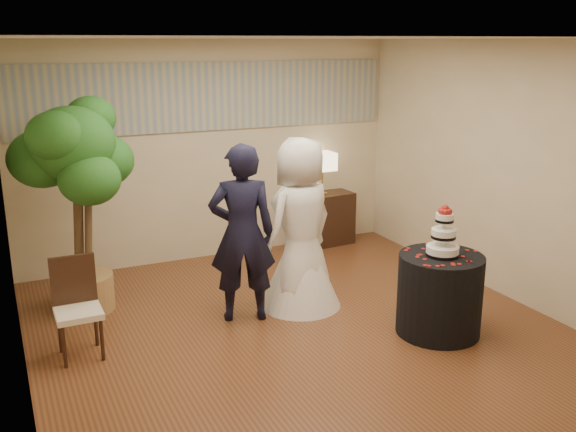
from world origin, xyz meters
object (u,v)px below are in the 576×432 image
groom (242,233)px  bride (301,224)px  console (322,219)px  ficus_tree (77,206)px  side_chair (78,310)px  wedding_cake (444,230)px  table_lamp (323,173)px  cake_table (439,294)px

groom → bride: (0.68, 0.05, 0.00)m
console → ficus_tree: 3.56m
ficus_tree → side_chair: 1.28m
wedding_cake → ficus_tree: ficus_tree is taller
bride → ficus_tree: ficus_tree is taller
groom → side_chair: 1.71m
bride → ficus_tree: 2.30m
table_lamp → console: bearing=0.0°
groom → ficus_tree: (-1.45, 0.91, 0.23)m
wedding_cake → side_chair: 3.44m
ficus_tree → side_chair: bearing=-100.1°
table_lamp → ficus_tree: (-3.35, -0.94, 0.12)m
groom → cake_table: groom is taller
console → ficus_tree: size_ratio=0.38×
console → table_lamp: 0.65m
bride → console: 2.23m
ficus_tree → side_chair: ficus_tree is taller
ficus_tree → side_chair: (-0.19, -1.06, -0.68)m
wedding_cake → ficus_tree: 3.67m
console → ficus_tree: (-3.35, -0.94, 0.78)m
cake_table → console: size_ratio=0.93×
groom → console: groom is taller
bride → side_chair: (-2.32, -0.21, -0.46)m
bride → cake_table: size_ratio=2.25×
bride → ficus_tree: bearing=-42.1°
bride → table_lamp: 2.17m
groom → table_lamp: 2.65m
side_chair → console: bearing=29.2°
groom → wedding_cake: 1.97m
groom → table_lamp: groom is taller
groom → side_chair: (-1.64, -0.16, -0.46)m
wedding_cake → console: bearing=84.3°
groom → wedding_cake: size_ratio=3.65×
bride → console: (1.22, 1.79, -0.55)m
cake_table → ficus_tree: ficus_tree is taller
cake_table → table_lamp: 3.05m
wedding_cake → table_lamp: (0.29, 2.97, -0.03)m
wedding_cake → ficus_tree: size_ratio=0.22×
console → side_chair: 4.07m
cake_table → console: bearing=84.3°
groom → wedding_cake: (1.60, -1.13, 0.13)m
groom → console: bearing=-118.8°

